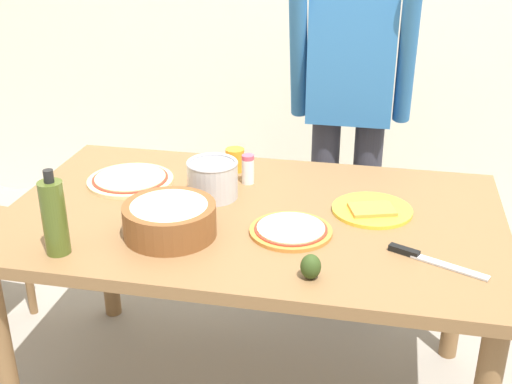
# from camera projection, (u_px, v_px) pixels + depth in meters

# --- Properties ---
(dining_table) EXTENTS (1.60, 0.96, 0.76)m
(dining_table) POSITION_uv_depth(u_px,v_px,m) (253.00, 237.00, 2.17)
(dining_table) COLOR brown
(dining_table) RESTS_ON ground
(person_cook) EXTENTS (0.49, 0.25, 1.62)m
(person_cook) POSITION_uv_depth(u_px,v_px,m) (350.00, 98.00, 2.69)
(person_cook) COLOR #2D2D38
(person_cook) RESTS_ON ground
(pizza_raw_on_board) EXTENTS (0.31, 0.31, 0.02)m
(pizza_raw_on_board) POSITION_uv_depth(u_px,v_px,m) (130.00, 179.00, 2.35)
(pizza_raw_on_board) COLOR beige
(pizza_raw_on_board) RESTS_ON dining_table
(pizza_cooked_on_tray) EXTENTS (0.25, 0.25, 0.02)m
(pizza_cooked_on_tray) POSITION_uv_depth(u_px,v_px,m) (291.00, 230.00, 2.00)
(pizza_cooked_on_tray) COLOR #C67A33
(pizza_cooked_on_tray) RESTS_ON dining_table
(plate_with_slice) EXTENTS (0.26, 0.26, 0.02)m
(plate_with_slice) POSITION_uv_depth(u_px,v_px,m) (372.00, 210.00, 2.13)
(plate_with_slice) COLOR gold
(plate_with_slice) RESTS_ON dining_table
(popcorn_bowl) EXTENTS (0.28, 0.28, 0.11)m
(popcorn_bowl) POSITION_uv_depth(u_px,v_px,m) (170.00, 217.00, 1.97)
(popcorn_bowl) COLOR brown
(popcorn_bowl) RESTS_ON dining_table
(olive_oil_bottle) EXTENTS (0.07, 0.07, 0.26)m
(olive_oil_bottle) POSITION_uv_depth(u_px,v_px,m) (54.00, 217.00, 1.85)
(olive_oil_bottle) COLOR #47561E
(olive_oil_bottle) RESTS_ON dining_table
(steel_pot) EXTENTS (0.17, 0.17, 0.13)m
(steel_pot) POSITION_uv_depth(u_px,v_px,m) (213.00, 179.00, 2.21)
(steel_pot) COLOR #B7B7BC
(steel_pot) RESTS_ON dining_table
(cup_orange) EXTENTS (0.07, 0.07, 0.08)m
(cup_orange) POSITION_uv_depth(u_px,v_px,m) (235.00, 160.00, 2.44)
(cup_orange) COLOR orange
(cup_orange) RESTS_ON dining_table
(salt_shaker) EXTENTS (0.04, 0.04, 0.11)m
(salt_shaker) POSITION_uv_depth(u_px,v_px,m) (248.00, 169.00, 2.33)
(salt_shaker) COLOR white
(salt_shaker) RESTS_ON dining_table
(chef_knife) EXTENTS (0.27, 0.14, 0.02)m
(chef_knife) POSITION_uv_depth(u_px,v_px,m) (425.00, 258.00, 1.85)
(chef_knife) COLOR silver
(chef_knife) RESTS_ON dining_table
(avocado) EXTENTS (0.06, 0.06, 0.07)m
(avocado) POSITION_uv_depth(u_px,v_px,m) (311.00, 266.00, 1.75)
(avocado) COLOR #2D4219
(avocado) RESTS_ON dining_table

